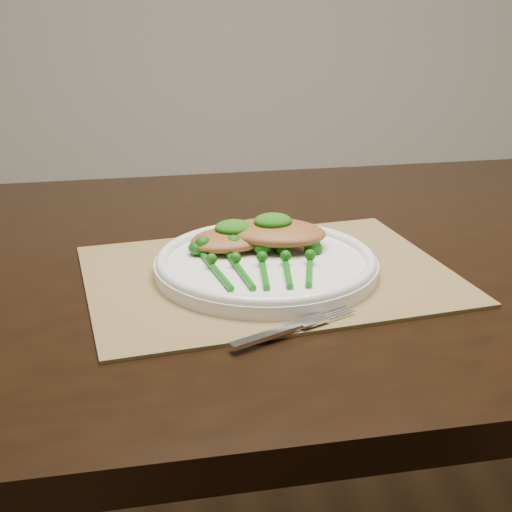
{
  "coord_description": "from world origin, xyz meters",
  "views": [
    {
      "loc": [
        -0.21,
        -0.86,
        1.11
      ],
      "look_at": [
        -0.15,
        -0.01,
        0.78
      ],
      "focal_mm": 50.0,
      "sensor_mm": 36.0,
      "label": 1
    }
  ],
  "objects": [
    {
      "name": "pesto_dollop_left",
      "position": [
        -0.18,
        0.05,
        0.8
      ],
      "size": [
        0.05,
        0.04,
        0.02
      ],
      "primitive_type": "ellipsoid",
      "color": "#134F0B",
      "rests_on": "chicken_fillet_left"
    },
    {
      "name": "knife",
      "position": [
        -0.18,
        0.14,
        0.76
      ],
      "size": [
        0.19,
        0.1,
        0.01
      ],
      "rotation": [
        0.0,
        0.0,
        0.46
      ],
      "color": "silver",
      "rests_on": "placemat"
    },
    {
      "name": "chicken_fillet_right",
      "position": [
        -0.12,
        0.05,
        0.79
      ],
      "size": [
        0.16,
        0.13,
        0.03
      ],
      "primitive_type": "ellipsoid",
      "rotation": [
        0.0,
        0.0,
        -0.24
      ],
      "color": "#9A5C2C",
      "rests_on": "dinner_plate"
    },
    {
      "name": "dinner_plate",
      "position": [
        -0.14,
        -0.0,
        0.77
      ],
      "size": [
        0.29,
        0.29,
        0.03
      ],
      "color": "white",
      "rests_on": "placemat"
    },
    {
      "name": "fork",
      "position": [
        -0.11,
        -0.17,
        0.76
      ],
      "size": [
        0.15,
        0.1,
        0.0
      ],
      "rotation": [
        0.0,
        0.0,
        0.54
      ],
      "color": "silver",
      "rests_on": "placemat"
    },
    {
      "name": "chicken_fillet_left",
      "position": [
        -0.18,
        0.05,
        0.78
      ],
      "size": [
        0.15,
        0.13,
        0.02
      ],
      "primitive_type": "ellipsoid",
      "rotation": [
        0.0,
        0.0,
        0.45
      ],
      "color": "#9A5C2C",
      "rests_on": "dinner_plate"
    },
    {
      "name": "placemat",
      "position": [
        -0.14,
        -0.01,
        0.75
      ],
      "size": [
        0.53,
        0.44,
        0.0
      ],
      "primitive_type": "cube",
      "rotation": [
        0.0,
        0.0,
        0.23
      ],
      "color": "olive",
      "rests_on": "dining_table"
    },
    {
      "name": "pesto_dollop_right",
      "position": [
        -0.13,
        0.05,
        0.81
      ],
      "size": [
        0.05,
        0.04,
        0.02
      ],
      "primitive_type": "ellipsoid",
      "color": "#134F0B",
      "rests_on": "chicken_fillet_right"
    },
    {
      "name": "broccolini_bundle",
      "position": [
        -0.15,
        -0.04,
        0.78
      ],
      "size": [
        0.15,
        0.16,
        0.04
      ],
      "rotation": [
        0.0,
        0.0,
        0.05
      ],
      "color": "#0D6211",
      "rests_on": "dinner_plate"
    },
    {
      "name": "dining_table",
      "position": [
        -0.07,
        0.09,
        0.38
      ],
      "size": [
        1.7,
        1.1,
        0.75
      ],
      "rotation": [
        0.0,
        0.0,
        0.13
      ],
      "color": "black",
      "rests_on": "ground"
    }
  ]
}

